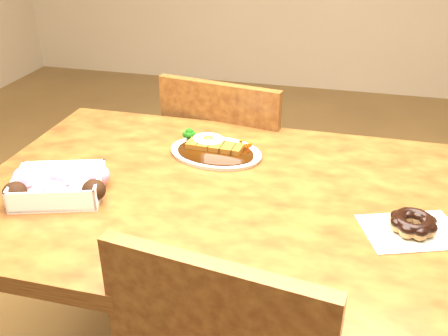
% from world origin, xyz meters
% --- Properties ---
extents(table, '(1.20, 0.80, 0.75)m').
position_xyz_m(table, '(0.00, 0.00, 0.65)').
color(table, '#431C0D').
rests_on(table, ground).
extents(chair_far, '(0.48, 0.48, 0.87)m').
position_xyz_m(chair_far, '(-0.11, 0.54, 0.48)').
color(chair_far, '#431C0D').
rests_on(chair_far, ground).
extents(katsu_curry_plate, '(0.27, 0.21, 0.05)m').
position_xyz_m(katsu_curry_plate, '(-0.08, 0.18, 0.76)').
color(katsu_curry_plate, white).
rests_on(katsu_curry_plate, table).
extents(donut_box, '(0.24, 0.20, 0.06)m').
position_xyz_m(donut_box, '(-0.37, -0.12, 0.78)').
color(donut_box, white).
rests_on(donut_box, table).
extents(pon_de_ring, '(0.23, 0.20, 0.04)m').
position_xyz_m(pon_de_ring, '(0.41, -0.07, 0.77)').
color(pon_de_ring, silver).
rests_on(pon_de_ring, table).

